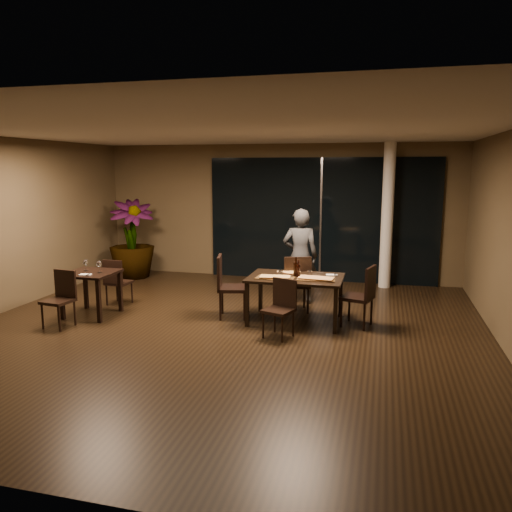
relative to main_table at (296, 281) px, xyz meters
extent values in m
plane|color=black|center=(-1.00, -0.80, -0.68)|extent=(8.00, 8.00, 0.00)
cube|color=#4E4029|center=(-1.00, 3.25, 0.82)|extent=(8.00, 0.10, 3.00)
cube|color=#4E4029|center=(-1.00, -4.85, 0.82)|extent=(8.00, 0.10, 3.00)
cube|color=silver|center=(-1.00, -0.80, 2.34)|extent=(8.00, 8.00, 0.04)
cube|color=black|center=(0.00, 3.16, 0.67)|extent=(5.00, 0.06, 2.70)
cylinder|color=white|center=(1.40, 2.85, 0.82)|extent=(0.24, 0.24, 3.00)
cube|color=black|center=(0.00, 0.00, 0.05)|extent=(1.50, 1.00, 0.04)
cube|color=black|center=(-0.69, -0.44, -0.32)|extent=(0.06, 0.06, 0.71)
cube|color=black|center=(0.69, -0.44, -0.32)|extent=(0.06, 0.06, 0.71)
cube|color=black|center=(-0.69, 0.44, -0.32)|extent=(0.06, 0.06, 0.71)
cube|color=black|center=(0.69, 0.44, -0.32)|extent=(0.06, 0.06, 0.71)
cube|color=black|center=(-3.40, -0.50, 0.05)|extent=(0.80, 0.80, 0.04)
cube|color=black|center=(-3.74, -0.84, -0.32)|extent=(0.06, 0.06, 0.71)
cube|color=black|center=(-3.06, -0.84, -0.32)|extent=(0.06, 0.06, 0.71)
cube|color=black|center=(-3.74, -0.16, -0.32)|extent=(0.06, 0.06, 0.71)
cube|color=black|center=(-3.06, -0.16, -0.32)|extent=(0.06, 0.06, 0.71)
cube|color=black|center=(-0.10, 0.61, -0.20)|extent=(0.59, 0.59, 0.05)
cylinder|color=black|center=(0.01, 0.85, -0.44)|extent=(0.04, 0.04, 0.47)
cylinder|color=black|center=(-0.34, 0.73, -0.44)|extent=(0.04, 0.04, 0.47)
cylinder|color=black|center=(0.14, 0.49, -0.44)|extent=(0.04, 0.04, 0.47)
cylinder|color=black|center=(-0.22, 0.37, -0.44)|extent=(0.04, 0.04, 0.47)
cube|color=black|center=(-0.04, 0.41, 0.06)|extent=(0.45, 0.19, 0.53)
cube|color=black|center=(-0.11, -0.81, -0.27)|extent=(0.50, 0.50, 0.04)
cylinder|color=black|center=(-0.32, -0.91, -0.47)|extent=(0.03, 0.03, 0.40)
cylinder|color=black|center=(-0.01, -1.02, -0.47)|extent=(0.03, 0.03, 0.40)
cylinder|color=black|center=(-0.21, -0.61, -0.47)|extent=(0.03, 0.03, 0.40)
cylinder|color=black|center=(0.10, -0.71, -0.47)|extent=(0.03, 0.03, 0.40)
cube|color=black|center=(-0.05, -0.64, -0.05)|extent=(0.39, 0.16, 0.45)
cube|color=black|center=(-1.05, -0.01, -0.18)|extent=(0.59, 0.59, 0.06)
cylinder|color=black|center=(-0.81, -0.15, -0.43)|extent=(0.04, 0.04, 0.50)
cylinder|color=black|center=(-0.91, 0.23, -0.43)|extent=(0.04, 0.04, 0.50)
cylinder|color=black|center=(-1.20, -0.25, -0.43)|extent=(0.04, 0.04, 0.50)
cylinder|color=black|center=(-1.29, 0.14, -0.43)|extent=(0.04, 0.04, 0.50)
cube|color=black|center=(-1.27, -0.06, 0.10)|extent=(0.16, 0.48, 0.55)
cube|color=black|center=(0.98, 0.02, -0.21)|extent=(0.56, 0.56, 0.05)
cylinder|color=black|center=(0.85, 0.25, -0.44)|extent=(0.04, 0.04, 0.46)
cylinder|color=black|center=(0.75, -0.11, -0.44)|extent=(0.04, 0.04, 0.46)
cylinder|color=black|center=(1.21, 0.15, -0.44)|extent=(0.04, 0.04, 0.46)
cylinder|color=black|center=(1.11, -0.21, -0.44)|extent=(0.04, 0.04, 0.46)
cube|color=black|center=(1.18, -0.04, 0.04)|extent=(0.16, 0.45, 0.51)
cube|color=black|center=(-3.31, 0.24, -0.27)|extent=(0.42, 0.42, 0.04)
cylinder|color=black|center=(-3.14, 0.39, -0.47)|extent=(0.03, 0.03, 0.40)
cylinder|color=black|center=(-3.46, 0.42, -0.47)|extent=(0.03, 0.03, 0.40)
cylinder|color=black|center=(-3.16, 0.07, -0.47)|extent=(0.03, 0.03, 0.40)
cylinder|color=black|center=(-3.49, 0.09, -0.47)|extent=(0.03, 0.03, 0.40)
cube|color=black|center=(-3.33, 0.06, -0.05)|extent=(0.40, 0.07, 0.45)
cube|color=black|center=(-3.55, -1.21, -0.26)|extent=(0.46, 0.46, 0.05)
cylinder|color=black|center=(-3.74, -1.35, -0.47)|extent=(0.03, 0.03, 0.42)
cylinder|color=black|center=(-3.40, -1.39, -0.47)|extent=(0.03, 0.03, 0.42)
cylinder|color=black|center=(-3.69, -1.02, -0.47)|extent=(0.03, 0.03, 0.42)
cylinder|color=black|center=(-3.36, -1.06, -0.47)|extent=(0.03, 0.03, 0.42)
cube|color=black|center=(-3.53, -1.02, -0.02)|extent=(0.41, 0.09, 0.47)
imported|color=#323437|center=(-0.12, 1.18, 0.20)|extent=(0.63, 0.45, 1.75)
imported|color=#1C4D19|center=(-4.19, 2.40, 0.21)|extent=(1.35, 1.35, 1.77)
cube|color=#402C14|center=(-0.29, -0.21, 0.08)|extent=(0.61, 0.32, 0.01)
cube|color=#4E3419|center=(0.35, -0.14, 0.08)|extent=(0.60, 0.33, 0.01)
cylinder|color=red|center=(-0.12, 0.29, 0.08)|extent=(0.29, 0.29, 0.01)
cylinder|color=white|center=(-0.28, 0.04, 0.12)|extent=(0.07, 0.07, 0.09)
cylinder|color=white|center=(0.21, 0.14, 0.12)|extent=(0.07, 0.07, 0.08)
cube|color=white|center=(0.55, -0.05, 0.08)|extent=(0.19, 0.13, 0.01)
cube|color=white|center=(0.55, 0.24, 0.08)|extent=(0.19, 0.12, 0.01)
cube|color=white|center=(-3.34, -0.73, 0.08)|extent=(0.20, 0.14, 0.01)
camera|label=1|loc=(1.33, -7.74, 1.79)|focal=35.00mm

